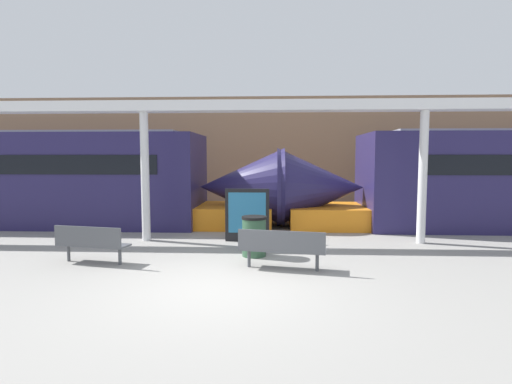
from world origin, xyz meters
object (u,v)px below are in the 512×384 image
object	(u,v)px
trash_bin	(254,236)
bench_near	(282,247)
poster_board	(247,215)
support_column_near	(145,177)
train_right	(44,181)
bench_far	(91,242)
support_column_far	(423,178)

from	to	relation	value
trash_bin	bench_near	bearing A→B (deg)	-61.64
poster_board	support_column_near	world-z (taller)	support_column_near
poster_board	support_column_near	size ratio (longest dim) A/B	0.41
train_right	bench_far	xyz separation A→B (m)	(4.05, -5.12, -1.02)
bench_near	trash_bin	size ratio (longest dim) A/B	1.96
support_column_far	support_column_near	bearing A→B (deg)	180.00
train_right	bench_far	bearing A→B (deg)	-51.67
bench_near	support_column_near	xyz separation A→B (m)	(-3.73, 2.81, 1.28)
train_right	support_column_near	world-z (taller)	support_column_near
trash_bin	poster_board	size ratio (longest dim) A/B	0.64
poster_board	support_column_far	size ratio (longest dim) A/B	0.41
bench_near	support_column_far	size ratio (longest dim) A/B	0.52
support_column_near	train_right	bearing A→B (deg)	149.67
train_right	trash_bin	xyz separation A→B (m)	(7.54, -4.24, -1.03)
train_right	poster_board	bearing A→B (deg)	-19.73
bench_far	poster_board	size ratio (longest dim) A/B	1.14
bench_near	support_column_near	distance (m)	4.85
poster_board	bench_far	bearing A→B (deg)	-141.96
trash_bin	support_column_far	bearing A→B (deg)	20.38
support_column_far	trash_bin	bearing A→B (deg)	-159.62
poster_board	support_column_far	world-z (taller)	support_column_far
train_right	bench_near	world-z (taller)	train_right
bench_far	support_column_far	size ratio (longest dim) A/B	0.47
bench_near	support_column_near	bearing A→B (deg)	153.51
bench_far	support_column_near	xyz separation A→B (m)	(0.39, 2.53, 1.29)
support_column_near	bench_near	bearing A→B (deg)	-36.97
bench_far	support_column_far	bearing A→B (deg)	28.54
bench_far	poster_board	distance (m)	4.09
support_column_near	poster_board	bearing A→B (deg)	-0.17
bench_near	support_column_far	distance (m)	4.90
poster_board	support_column_near	distance (m)	3.01
support_column_near	support_column_far	size ratio (longest dim) A/B	1.00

